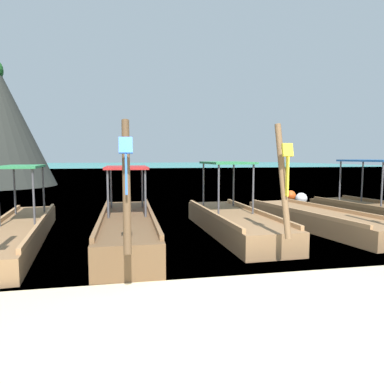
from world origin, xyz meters
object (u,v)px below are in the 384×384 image
longtail_boat_turquoise_ribbon (19,231)px  longtail_boat_pink_ribbon (318,219)px  mooring_buoy_near (301,199)px  mooring_buoy_far (290,196)px  longtail_boat_yellow_ribbon (234,221)px  longtail_boat_blue_ribbon (127,227)px

longtail_boat_turquoise_ribbon → longtail_boat_pink_ribbon: (7.88, 0.22, -0.05)m
longtail_boat_turquoise_ribbon → longtail_boat_pink_ribbon: size_ratio=1.16×
longtail_boat_pink_ribbon → mooring_buoy_near: size_ratio=11.81×
mooring_buoy_far → longtail_boat_pink_ribbon: bearing=-110.0°
longtail_boat_yellow_ribbon → mooring_buoy_far: bearing=52.2°
longtail_boat_pink_ribbon → mooring_buoy_near: 5.17m
longtail_boat_blue_ribbon → longtail_boat_yellow_ribbon: 2.83m
longtail_boat_blue_ribbon → longtail_boat_pink_ribbon: longtail_boat_blue_ribbon is taller
mooring_buoy_far → mooring_buoy_near: bearing=-93.2°
mooring_buoy_near → mooring_buoy_far: bearing=86.8°
longtail_boat_turquoise_ribbon → longtail_boat_pink_ribbon: longtail_boat_pink_ribbon is taller
longtail_boat_blue_ribbon → mooring_buoy_near: bearing=35.6°
longtail_boat_blue_ribbon → longtail_boat_yellow_ribbon: longtail_boat_yellow_ribbon is taller
longtail_boat_pink_ribbon → mooring_buoy_far: 6.23m
longtail_boat_turquoise_ribbon → mooring_buoy_far: size_ratio=13.71×
longtail_boat_blue_ribbon → longtail_boat_pink_ribbon: (5.37, 0.58, -0.11)m
longtail_boat_turquoise_ribbon → longtail_boat_blue_ribbon: (2.52, -0.36, 0.06)m
longtail_boat_blue_ribbon → longtail_boat_pink_ribbon: size_ratio=1.05×
longtail_boat_blue_ribbon → mooring_buoy_far: size_ratio=12.48×
longtail_boat_blue_ribbon → longtail_boat_pink_ribbon: 5.40m
longtail_boat_turquoise_ribbon → longtail_boat_yellow_ribbon: size_ratio=1.23×
longtail_boat_yellow_ribbon → mooring_buoy_near: (4.63, 4.93, -0.08)m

